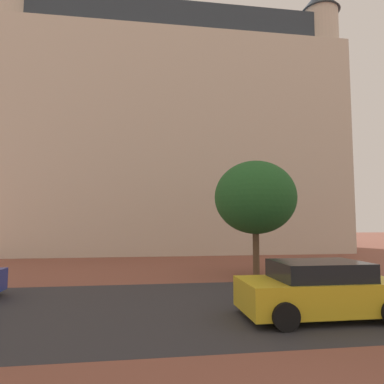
{
  "coord_description": "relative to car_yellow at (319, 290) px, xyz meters",
  "views": [
    {
      "loc": [
        -1.79,
        -0.52,
        2.45
      ],
      "look_at": [
        -0.13,
        10.9,
        3.43
      ],
      "focal_mm": 32.29,
      "sensor_mm": 36.0,
      "label": 1
    }
  ],
  "objects": [
    {
      "name": "landmark_building",
      "position": [
        -2.51,
        22.93,
        9.88
      ],
      "size": [
        27.52,
        14.67,
        34.72
      ],
      "color": "beige",
      "rests_on": "ground_plane"
    },
    {
      "name": "tree_curb_far",
      "position": [
        0.63,
        6.83,
        2.86
      ],
      "size": [
        3.76,
        3.76,
        5.25
      ],
      "color": "brown",
      "rests_on": "ground_plane"
    },
    {
      "name": "street_asphalt_strip",
      "position": [
        -2.76,
        1.62,
        -0.69
      ],
      "size": [
        120.0,
        7.38,
        0.0
      ],
      "primitive_type": "cube",
      "color": "#2D2D33",
      "rests_on": "ground_plane"
    },
    {
      "name": "car_yellow",
      "position": [
        0.0,
        0.0,
        0.0
      ],
      "size": [
        4.05,
        2.12,
        1.42
      ],
      "color": "gold",
      "rests_on": "ground_plane"
    },
    {
      "name": "ground_plane",
      "position": [
        -2.76,
        2.02,
        -0.69
      ],
      "size": [
        120.0,
        120.0,
        0.0
      ],
      "primitive_type": "plane",
      "color": "brown"
    }
  ]
}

